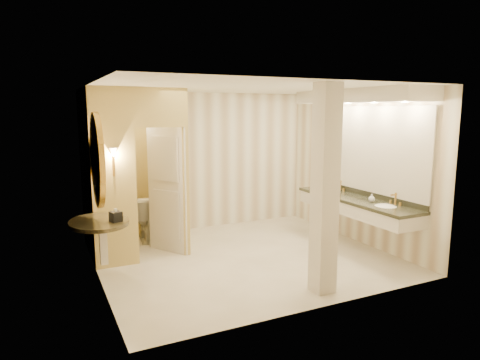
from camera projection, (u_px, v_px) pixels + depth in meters
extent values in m
plane|color=white|center=(245.00, 257.00, 6.93)|extent=(4.50, 4.50, 0.00)
plane|color=white|center=(245.00, 88.00, 6.50)|extent=(4.50, 4.50, 0.00)
cube|color=white|center=(200.00, 162.00, 8.50)|extent=(4.50, 0.02, 2.70)
cube|color=white|center=(321.00, 199.00, 4.94)|extent=(4.50, 0.02, 2.70)
cube|color=white|center=(95.00, 186.00, 5.76)|extent=(0.02, 4.00, 2.70)
cube|color=white|center=(357.00, 167.00, 7.68)|extent=(0.02, 4.00, 2.70)
cube|color=#CCBE6B|center=(172.00, 168.00, 7.49)|extent=(0.10, 1.50, 2.70)
cube|color=#CCBE6B|center=(114.00, 179.00, 6.34)|extent=(0.65, 0.10, 2.70)
cube|color=#CCBE6B|center=(160.00, 107.00, 6.48)|extent=(0.80, 0.10, 0.60)
cube|color=beige|center=(167.00, 190.00, 7.07)|extent=(0.48, 0.70, 2.10)
cylinder|color=#BB8D3C|center=(114.00, 166.00, 6.25)|extent=(0.03, 0.03, 0.30)
cone|color=beige|center=(113.00, 153.00, 6.21)|extent=(0.14, 0.14, 0.14)
cube|color=beige|center=(356.00, 206.00, 7.33)|extent=(0.60, 2.51, 0.24)
cube|color=black|center=(356.00, 199.00, 7.31)|extent=(0.64, 2.55, 0.05)
cube|color=black|center=(369.00, 194.00, 7.41)|extent=(0.03, 2.51, 0.10)
ellipsoid|color=white|center=(385.00, 209.00, 6.70)|extent=(0.40, 0.44, 0.15)
cylinder|color=#BB8D3C|center=(395.00, 200.00, 6.77)|extent=(0.03, 0.03, 0.22)
ellipsoid|color=white|center=(331.00, 194.00, 7.92)|extent=(0.40, 0.44, 0.15)
cylinder|color=#BB8D3C|center=(340.00, 186.00, 7.98)|extent=(0.03, 0.03, 0.22)
cube|color=white|center=(371.00, 149.00, 7.29)|extent=(0.03, 2.51, 1.40)
cube|color=beige|center=(361.00, 96.00, 7.03)|extent=(0.75, 2.71, 0.22)
cylinder|color=black|center=(99.00, 222.00, 5.82)|extent=(0.99, 0.99, 0.05)
cube|color=beige|center=(103.00, 243.00, 5.88)|extent=(0.10, 0.10, 0.60)
cylinder|color=gold|center=(97.00, 160.00, 5.69)|extent=(0.07, 0.99, 0.99)
cylinder|color=white|center=(100.00, 160.00, 5.71)|extent=(0.02, 0.79, 0.79)
cube|color=beige|center=(325.00, 190.00, 5.44)|extent=(0.27, 0.27, 2.70)
cube|color=black|center=(116.00, 217.00, 5.75)|extent=(0.17, 0.17, 0.14)
imported|color=white|center=(147.00, 217.00, 7.84)|extent=(0.55, 0.86, 0.83)
imported|color=beige|center=(336.00, 191.00, 7.58)|extent=(0.06, 0.06, 0.12)
imported|color=silver|center=(372.00, 198.00, 6.99)|extent=(0.13, 0.13, 0.13)
imported|color=#C6B28C|center=(337.00, 189.00, 7.61)|extent=(0.09, 0.09, 0.19)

